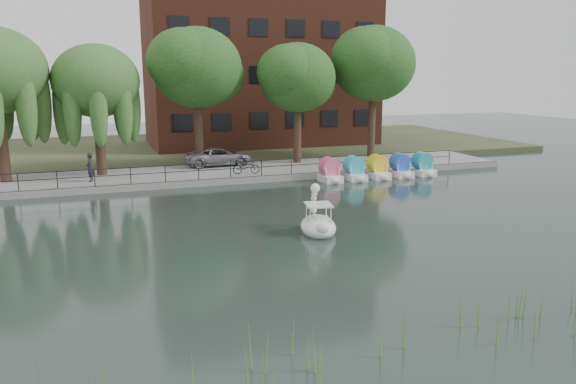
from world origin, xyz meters
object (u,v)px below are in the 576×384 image
minivan (219,155)px  pedestrian (90,165)px  bicycle (246,166)px  swan_boat (318,223)px

minivan → pedestrian: size_ratio=2.68×
bicycle → swan_boat: 12.77m
minivan → swan_boat: bearing=178.7°
minivan → swan_boat: size_ratio=2.01×
bicycle → pedestrian: bearing=95.3°
bicycle → swan_boat: size_ratio=0.65×
minivan → bicycle: 4.01m
minivan → pedestrian: bearing=107.4°
pedestrian → swan_boat: pedestrian is taller
pedestrian → bicycle: bearing=95.7°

